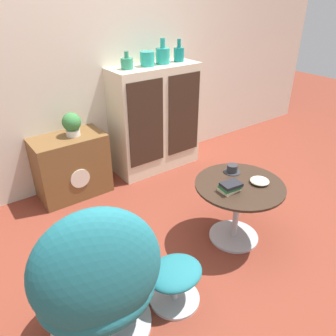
% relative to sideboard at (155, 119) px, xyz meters
% --- Properties ---
extents(ground_plane, '(12.00, 12.00, 0.00)m').
position_rel_sideboard_xyz_m(ground_plane, '(-0.55, -1.44, -0.55)').
color(ground_plane, brown).
extents(wall_back, '(6.40, 0.06, 2.60)m').
position_rel_sideboard_xyz_m(wall_back, '(-0.55, 0.22, 0.75)').
color(wall_back, beige).
rests_on(wall_back, ground_plane).
extents(sideboard, '(0.92, 0.38, 1.10)m').
position_rel_sideboard_xyz_m(sideboard, '(0.00, 0.00, 0.00)').
color(sideboard, beige).
rests_on(sideboard, ground_plane).
extents(tv_console, '(0.64, 0.38, 0.59)m').
position_rel_sideboard_xyz_m(tv_console, '(-0.95, 0.00, -0.26)').
color(tv_console, brown).
rests_on(tv_console, ground_plane).
extents(egg_chair, '(0.76, 0.72, 0.90)m').
position_rel_sideboard_xyz_m(egg_chair, '(-1.40, -1.51, -0.14)').
color(egg_chair, '#B7B7BC').
rests_on(egg_chair, ground_plane).
extents(ottoman, '(0.35, 0.32, 0.28)m').
position_rel_sideboard_xyz_m(ottoman, '(-0.93, -1.56, -0.36)').
color(ottoman, '#B7B7BC').
rests_on(ottoman, ground_plane).
extents(coffee_table, '(0.66, 0.66, 0.50)m').
position_rel_sideboard_xyz_m(coffee_table, '(-0.19, -1.36, -0.20)').
color(coffee_table, '#B7B7BC').
rests_on(coffee_table, ground_plane).
extents(vase_leftmost, '(0.11, 0.11, 0.16)m').
position_rel_sideboard_xyz_m(vase_leftmost, '(-0.30, 0.00, 0.60)').
color(vase_leftmost, '#2D8E6B').
rests_on(vase_leftmost, sideboard).
extents(vase_inner_left, '(0.14, 0.14, 0.13)m').
position_rel_sideboard_xyz_m(vase_inner_left, '(-0.08, 0.00, 0.61)').
color(vase_inner_left, teal).
rests_on(vase_inner_left, sideboard).
extents(vase_inner_right, '(0.13, 0.13, 0.24)m').
position_rel_sideboard_xyz_m(vase_inner_right, '(0.10, 0.00, 0.63)').
color(vase_inner_right, teal).
rests_on(vase_inner_right, sideboard).
extents(vase_rightmost, '(0.10, 0.10, 0.22)m').
position_rel_sideboard_xyz_m(vase_rightmost, '(0.30, 0.00, 0.62)').
color(vase_rightmost, '#147A75').
rests_on(vase_rightmost, sideboard).
extents(potted_plant, '(0.17, 0.17, 0.21)m').
position_rel_sideboard_xyz_m(potted_plant, '(-0.89, 0.00, 0.15)').
color(potted_plant, silver).
rests_on(potted_plant, tv_console).
extents(teacup, '(0.13, 0.13, 0.06)m').
position_rel_sideboard_xyz_m(teacup, '(-0.11, -1.20, -0.03)').
color(teacup, '#2D2D33').
rests_on(teacup, coffee_table).
extents(book_stack, '(0.15, 0.12, 0.07)m').
position_rel_sideboard_xyz_m(book_stack, '(-0.31, -1.39, -0.02)').
color(book_stack, beige).
rests_on(book_stack, coffee_table).
extents(bowl, '(0.14, 0.14, 0.04)m').
position_rel_sideboard_xyz_m(bowl, '(-0.06, -1.44, -0.04)').
color(bowl, beige).
rests_on(bowl, coffee_table).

